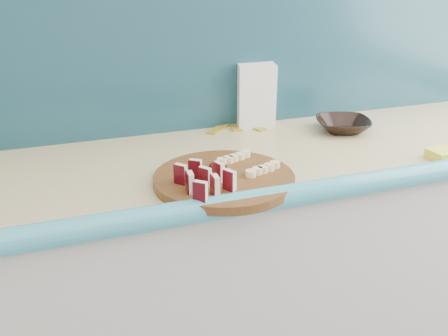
% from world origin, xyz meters
% --- Properties ---
extents(kitchen_counter, '(2.20, 0.63, 0.91)m').
position_xyz_m(kitchen_counter, '(0.10, 1.50, 0.46)').
color(kitchen_counter, beige).
rests_on(kitchen_counter, ground).
extents(backsplash, '(2.20, 0.02, 0.50)m').
position_xyz_m(backsplash, '(0.10, 1.79, 1.16)').
color(backsplash, teal).
rests_on(backsplash, kitchen_counter).
extents(cutting_board, '(0.48, 0.48, 0.02)m').
position_xyz_m(cutting_board, '(-0.00, 1.33, 0.92)').
color(cutting_board, '#43270E').
rests_on(cutting_board, kitchen_counter).
extents(apple_wedges, '(0.13, 0.17, 0.05)m').
position_xyz_m(apple_wedges, '(-0.07, 1.27, 0.96)').
color(apple_wedges, beige).
rests_on(apple_wedges, cutting_board).
extents(apple_chunks, '(0.06, 0.07, 0.02)m').
position_xyz_m(apple_chunks, '(-0.02, 1.32, 0.94)').
color(apple_chunks, beige).
rests_on(apple_chunks, cutting_board).
extents(banana_slices, '(0.15, 0.16, 0.02)m').
position_xyz_m(banana_slices, '(0.08, 1.36, 0.94)').
color(banana_slices, '#F5DB95').
rests_on(banana_slices, cutting_board).
extents(brown_bowl, '(0.23, 0.23, 0.04)m').
position_xyz_m(brown_bowl, '(0.52, 1.59, 0.93)').
color(brown_bowl, black).
rests_on(brown_bowl, kitchen_counter).
extents(flour_bag, '(0.14, 0.12, 0.21)m').
position_xyz_m(flour_bag, '(0.27, 1.75, 1.02)').
color(flour_bag, white).
rests_on(flour_bag, kitchen_counter).
extents(sponge, '(0.10, 0.07, 0.03)m').
position_xyz_m(sponge, '(0.66, 1.27, 0.92)').
color(sponge, yellow).
rests_on(sponge, kitchen_counter).
extents(banana_peel, '(0.21, 0.18, 0.01)m').
position_xyz_m(banana_peel, '(0.20, 1.76, 0.91)').
color(banana_peel, gold).
rests_on(banana_peel, kitchen_counter).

